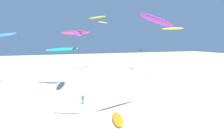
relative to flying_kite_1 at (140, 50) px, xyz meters
The scene contains 12 objects.
flying_kite_1 is the anchor object (origin of this frame).
flying_kite_2 35.83m from the flying_kite_1, 152.85° to the right, with size 8.09×6.94×9.77m.
flying_kite_3 21.19m from the flying_kite_1, 92.45° to the right, with size 5.83×7.01×15.29m.
flying_kite_4 35.97m from the flying_kite_1, 144.97° to the right, with size 6.62×9.62×13.73m.
flying_kite_5 47.38m from the flying_kite_1, 167.15° to the right, with size 7.16×7.78×13.80m.
flying_kite_6 36.57m from the flying_kite_1, 142.06° to the right, with size 3.76×8.67×13.91m.
flying_kite_8 46.21m from the flying_kite_1, 116.44° to the right, with size 7.93×4.70×15.03m.
flying_kite_9 21.26m from the flying_kite_1, behind, with size 5.94×9.73×20.48m.
flying_kite_10 18.69m from the flying_kite_1, 152.69° to the left, with size 6.86×13.22×19.02m.
grounded_kite_0 49.60m from the flying_kite_1, 122.92° to the right, with size 2.76×5.19×0.37m.
grounded_kite_1 49.14m from the flying_kite_1, 132.28° to the right, with size 4.86×2.78×0.32m.
person_near_left 44.90m from the flying_kite_1, 132.44° to the right, with size 0.50×0.25×1.65m.
Camera 1 is at (-7.15, -5.43, 11.12)m, focal length 28.43 mm.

